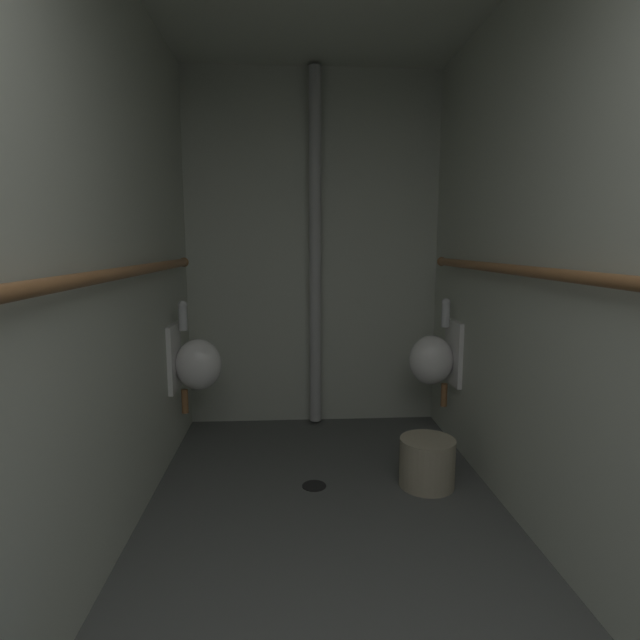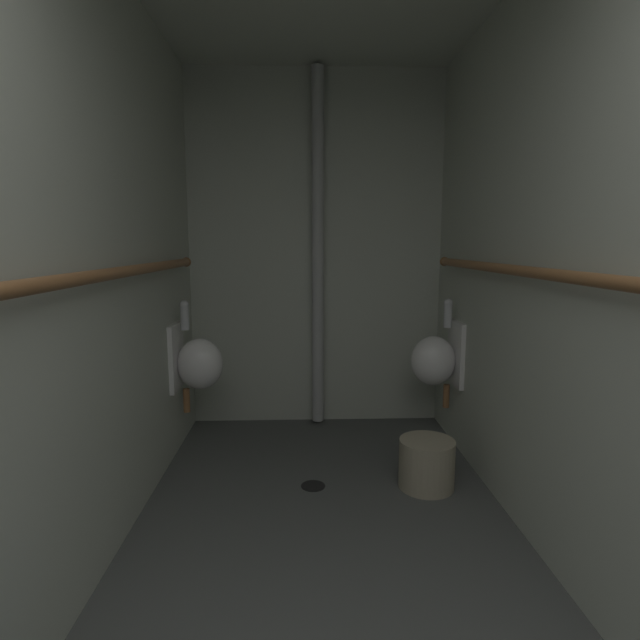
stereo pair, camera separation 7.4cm
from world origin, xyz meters
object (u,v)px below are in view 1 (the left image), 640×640
(urinal_right_mid, at_px, (434,358))
(standpipe_back_wall, at_px, (315,252))
(floor_drain, at_px, (314,485))
(waste_bin, at_px, (427,462))
(urinal_left_mid, at_px, (195,363))

(urinal_right_mid, xyz_separation_m, standpipe_back_wall, (-0.79, 0.45, 0.72))
(urinal_right_mid, bearing_deg, floor_drain, -145.61)
(standpipe_back_wall, distance_m, waste_bin, 1.70)
(urinal_left_mid, bearing_deg, floor_drain, -36.03)
(urinal_left_mid, xyz_separation_m, waste_bin, (1.41, -0.58, -0.47))
(standpipe_back_wall, relative_size, waste_bin, 8.23)
(urinal_left_mid, bearing_deg, waste_bin, -22.38)
(urinal_left_mid, xyz_separation_m, standpipe_back_wall, (0.82, 0.49, 0.72))
(urinal_left_mid, relative_size, urinal_right_mid, 1.00)
(urinal_left_mid, distance_m, urinal_right_mid, 1.61)
(urinal_left_mid, bearing_deg, standpipe_back_wall, 30.71)
(floor_drain, bearing_deg, standpipe_back_wall, 86.60)
(standpipe_back_wall, xyz_separation_m, waste_bin, (0.59, -1.07, -1.19))
(urinal_left_mid, distance_m, waste_bin, 1.59)
(floor_drain, height_order, waste_bin, waste_bin)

